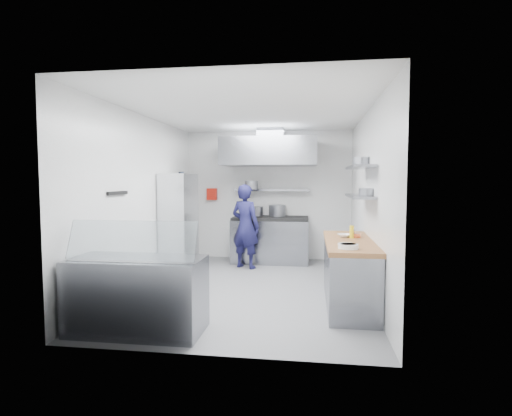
# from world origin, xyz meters

# --- Properties ---
(floor) EXTENTS (5.00, 5.00, 0.00)m
(floor) POSITION_xyz_m (0.00, 0.00, 0.00)
(floor) COLOR slate
(floor) RESTS_ON ground
(ceiling) EXTENTS (5.00, 5.00, 0.00)m
(ceiling) POSITION_xyz_m (0.00, 0.00, 2.80)
(ceiling) COLOR silver
(ceiling) RESTS_ON wall_back
(wall_back) EXTENTS (3.60, 2.80, 0.02)m
(wall_back) POSITION_xyz_m (0.00, 2.50, 1.40)
(wall_back) COLOR white
(wall_back) RESTS_ON floor
(wall_front) EXTENTS (3.60, 2.80, 0.02)m
(wall_front) POSITION_xyz_m (0.00, -2.50, 1.40)
(wall_front) COLOR white
(wall_front) RESTS_ON floor
(wall_left) EXTENTS (2.80, 5.00, 0.02)m
(wall_left) POSITION_xyz_m (-1.80, 0.00, 1.40)
(wall_left) COLOR white
(wall_left) RESTS_ON floor
(wall_right) EXTENTS (2.80, 5.00, 0.02)m
(wall_right) POSITION_xyz_m (1.80, 0.00, 1.40)
(wall_right) COLOR white
(wall_right) RESTS_ON floor
(gas_range) EXTENTS (1.60, 0.80, 0.90)m
(gas_range) POSITION_xyz_m (0.10, 2.10, 0.45)
(gas_range) COLOR gray
(gas_range) RESTS_ON floor
(cooktop) EXTENTS (1.57, 0.78, 0.06)m
(cooktop) POSITION_xyz_m (0.10, 2.10, 0.93)
(cooktop) COLOR black
(cooktop) RESTS_ON gas_range
(stock_pot_left) EXTENTS (0.28, 0.28, 0.20)m
(stock_pot_left) POSITION_xyz_m (-0.23, 2.32, 1.06)
(stock_pot_left) COLOR slate
(stock_pot_left) RESTS_ON cooktop
(stock_pot_mid) EXTENTS (0.36, 0.36, 0.24)m
(stock_pot_mid) POSITION_xyz_m (0.22, 2.29, 1.08)
(stock_pot_mid) COLOR slate
(stock_pot_mid) RESTS_ON cooktop
(over_range_shelf) EXTENTS (1.60, 0.30, 0.04)m
(over_range_shelf) POSITION_xyz_m (0.10, 2.34, 1.52)
(over_range_shelf) COLOR gray
(over_range_shelf) RESTS_ON wall_back
(shelf_pot_a) EXTENTS (0.28, 0.28, 0.18)m
(shelf_pot_a) POSITION_xyz_m (-0.31, 2.11, 1.63)
(shelf_pot_a) COLOR slate
(shelf_pot_a) RESTS_ON over_range_shelf
(extractor_hood) EXTENTS (1.90, 1.15, 0.55)m
(extractor_hood) POSITION_xyz_m (0.10, 1.93, 2.30)
(extractor_hood) COLOR gray
(extractor_hood) RESTS_ON wall_back
(hood_duct) EXTENTS (0.55, 0.55, 0.24)m
(hood_duct) POSITION_xyz_m (0.10, 2.15, 2.68)
(hood_duct) COLOR slate
(hood_duct) RESTS_ON extractor_hood
(red_firebox) EXTENTS (0.22, 0.10, 0.26)m
(red_firebox) POSITION_xyz_m (-1.25, 2.44, 1.42)
(red_firebox) COLOR red
(red_firebox) RESTS_ON wall_back
(chef) EXTENTS (0.71, 0.60, 1.65)m
(chef) POSITION_xyz_m (-0.33, 1.47, 0.83)
(chef) COLOR #14133A
(chef) RESTS_ON floor
(wire_rack) EXTENTS (0.50, 0.90, 1.85)m
(wire_rack) POSITION_xyz_m (-1.53, 1.01, 0.93)
(wire_rack) COLOR silver
(wire_rack) RESTS_ON floor
(rack_bin_a) EXTENTS (0.15, 0.19, 0.17)m
(rack_bin_a) POSITION_xyz_m (-1.53, 0.98, 0.80)
(rack_bin_a) COLOR white
(rack_bin_a) RESTS_ON wire_rack
(rack_bin_b) EXTENTS (0.13, 0.17, 0.15)m
(rack_bin_b) POSITION_xyz_m (-1.53, 1.26, 1.30)
(rack_bin_b) COLOR yellow
(rack_bin_b) RESTS_ON wire_rack
(rack_jar) EXTENTS (0.10, 0.10, 0.18)m
(rack_jar) POSITION_xyz_m (-1.48, 1.03, 1.80)
(rack_jar) COLOR black
(rack_jar) RESTS_ON wire_rack
(knife_strip) EXTENTS (0.04, 0.55, 0.05)m
(knife_strip) POSITION_xyz_m (-1.78, -0.90, 1.55)
(knife_strip) COLOR black
(knife_strip) RESTS_ON wall_left
(prep_counter_base) EXTENTS (0.62, 2.00, 0.84)m
(prep_counter_base) POSITION_xyz_m (1.48, -0.60, 0.42)
(prep_counter_base) COLOR gray
(prep_counter_base) RESTS_ON floor
(prep_counter_top) EXTENTS (0.65, 2.04, 0.06)m
(prep_counter_top) POSITION_xyz_m (1.48, -0.60, 0.87)
(prep_counter_top) COLOR brown
(prep_counter_top) RESTS_ON prep_counter_base
(plate_stack_a) EXTENTS (0.22, 0.22, 0.06)m
(plate_stack_a) POSITION_xyz_m (1.39, -1.31, 0.93)
(plate_stack_a) COLOR white
(plate_stack_a) RESTS_ON prep_counter_top
(plate_stack_b) EXTENTS (0.22, 0.22, 0.06)m
(plate_stack_b) POSITION_xyz_m (1.41, -1.33, 0.93)
(plate_stack_b) COLOR white
(plate_stack_b) RESTS_ON prep_counter_top
(copper_pan) EXTENTS (0.17, 0.17, 0.06)m
(copper_pan) POSITION_xyz_m (1.59, -0.30, 0.93)
(copper_pan) COLOR #D9693D
(copper_pan) RESTS_ON prep_counter_top
(squeeze_bottle) EXTENTS (0.06, 0.06, 0.18)m
(squeeze_bottle) POSITION_xyz_m (1.53, -0.40, 0.99)
(squeeze_bottle) COLOR yellow
(squeeze_bottle) RESTS_ON prep_counter_top
(mixing_bowl) EXTENTS (0.25, 0.25, 0.05)m
(mixing_bowl) POSITION_xyz_m (1.43, -0.33, 0.92)
(mixing_bowl) COLOR white
(mixing_bowl) RESTS_ON prep_counter_top
(wall_shelf_lower) EXTENTS (0.30, 1.30, 0.04)m
(wall_shelf_lower) POSITION_xyz_m (1.64, -0.30, 1.50)
(wall_shelf_lower) COLOR gray
(wall_shelf_lower) RESTS_ON wall_right
(wall_shelf_upper) EXTENTS (0.30, 1.30, 0.04)m
(wall_shelf_upper) POSITION_xyz_m (1.64, -0.30, 1.92)
(wall_shelf_upper) COLOR gray
(wall_shelf_upper) RESTS_ON wall_right
(shelf_pot_c) EXTENTS (0.24, 0.24, 0.10)m
(shelf_pot_c) POSITION_xyz_m (1.73, -0.49, 1.57)
(shelf_pot_c) COLOR slate
(shelf_pot_c) RESTS_ON wall_shelf_lower
(shelf_pot_d) EXTENTS (0.28, 0.28, 0.14)m
(shelf_pot_d) POSITION_xyz_m (1.71, -0.00, 2.01)
(shelf_pot_d) COLOR slate
(shelf_pot_d) RESTS_ON wall_shelf_upper
(display_case) EXTENTS (1.50, 0.70, 0.85)m
(display_case) POSITION_xyz_m (-1.00, -2.00, 0.42)
(display_case) COLOR gray
(display_case) RESTS_ON floor
(display_glass) EXTENTS (1.47, 0.19, 0.42)m
(display_glass) POSITION_xyz_m (-1.00, -2.12, 1.07)
(display_glass) COLOR silver
(display_glass) RESTS_ON display_case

